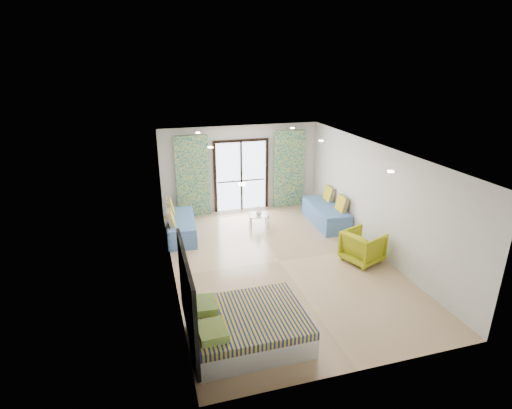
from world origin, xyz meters
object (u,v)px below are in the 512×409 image
object	(u,v)px
daybed_left	(181,226)
coffee_table	(259,216)
daybed_right	(326,213)
armchair	(363,245)
bed	(247,327)

from	to	relation	value
daybed_left	coffee_table	xyz separation A→B (m)	(2.25, 0.06, 0.03)
daybed_right	armchair	distance (m)	2.42
daybed_left	daybed_right	size ratio (longest dim) A/B	0.96
coffee_table	armchair	size ratio (longest dim) A/B	0.75
coffee_table	armchair	distance (m)	3.27
daybed_right	coffee_table	size ratio (longest dim) A/B	3.19
daybed_left	coffee_table	distance (m)	2.25
coffee_table	daybed_left	bearing A→B (deg)	-178.37
daybed_left	armchair	distance (m)	4.85
bed	daybed_left	world-z (taller)	daybed_left
daybed_left	daybed_right	world-z (taller)	daybed_right
bed	daybed_left	xyz separation A→B (m)	(-0.64, 4.71, 0.01)
daybed_right	coffee_table	bearing A→B (deg)	173.52
bed	daybed_left	distance (m)	4.75
daybed_right	coffee_table	world-z (taller)	daybed_right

